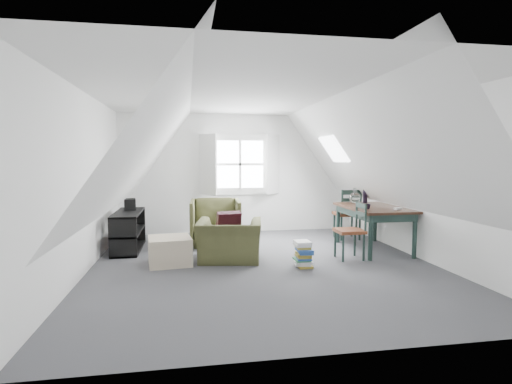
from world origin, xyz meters
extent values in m
plane|color=#47474B|center=(0.00, 0.00, 0.00)|extent=(5.50, 5.50, 0.00)
plane|color=white|center=(0.00, 0.00, 2.50)|extent=(5.50, 5.50, 0.00)
plane|color=white|center=(0.00, 2.75, 1.25)|extent=(5.00, 0.00, 5.00)
plane|color=white|center=(0.00, -2.75, 1.25)|extent=(5.00, 0.00, 5.00)
plane|color=white|center=(-2.50, 0.00, 1.25)|extent=(0.00, 5.50, 5.50)
plane|color=white|center=(2.50, 0.00, 1.25)|extent=(0.00, 5.50, 5.50)
plane|color=white|center=(-1.55, 0.00, 1.78)|extent=(3.19, 5.50, 4.48)
plane|color=white|center=(1.55, 0.00, 1.78)|extent=(3.19, 5.50, 4.48)
cube|color=white|center=(0.00, 2.73, 1.45)|extent=(1.30, 0.04, 1.30)
cube|color=white|center=(-0.68, 2.57, 1.45)|extent=(0.35, 0.35, 1.25)
cube|color=white|center=(0.68, 2.57, 1.45)|extent=(0.35, 0.35, 1.25)
cube|color=white|center=(0.00, 2.72, 1.45)|extent=(1.00, 0.02, 1.00)
cube|color=white|center=(0.00, 2.70, 1.45)|extent=(1.08, 0.04, 0.05)
cube|color=white|center=(0.00, 2.70, 1.45)|extent=(0.05, 0.04, 1.08)
cube|color=white|center=(1.55, 1.30, 1.75)|extent=(0.35, 0.75, 0.47)
imported|color=#444626|center=(-0.48, 0.34, 0.00)|extent=(1.10, 1.00, 0.63)
imported|color=#444626|center=(-0.61, 1.58, 0.00)|extent=(0.95, 0.97, 0.84)
cube|color=#320D17|center=(-0.48, 0.49, 0.56)|extent=(0.42, 0.30, 0.39)
cube|color=#C5B599|center=(-1.38, 0.30, 0.20)|extent=(0.68, 0.68, 0.41)
cube|color=black|center=(2.04, 0.66, 0.73)|extent=(0.90, 1.50, 0.04)
cube|color=#1E332D|center=(2.04, 0.66, 0.65)|extent=(0.80, 1.40, 0.12)
cylinder|color=#1E332D|center=(1.67, -0.02, 0.36)|extent=(0.07, 0.07, 0.71)
cylinder|color=#1E332D|center=(2.41, -0.02, 0.36)|extent=(0.07, 0.07, 0.71)
cylinder|color=#1E332D|center=(1.67, 1.33, 0.36)|extent=(0.07, 0.07, 0.71)
cylinder|color=#1E332D|center=(2.41, 1.33, 0.36)|extent=(0.07, 0.07, 0.71)
sphere|color=silver|center=(1.89, 1.11, 0.86)|extent=(0.20, 0.20, 0.20)
cylinder|color=silver|center=(1.89, 1.11, 0.99)|extent=(0.06, 0.06, 0.11)
cylinder|color=black|center=(2.14, 1.21, 0.88)|extent=(0.08, 0.08, 0.25)
cylinder|color=#3F2D1E|center=(2.14, 1.21, 1.16)|extent=(0.03, 0.05, 0.46)
cylinder|color=#3F2D1E|center=(2.16, 1.22, 1.16)|extent=(0.04, 0.06, 0.45)
cylinder|color=#3F2D1E|center=(2.13, 1.20, 1.16)|extent=(0.05, 0.08, 0.45)
imported|color=black|center=(1.79, 0.36, 0.75)|extent=(0.12, 0.12, 0.08)
cube|color=white|center=(2.24, 0.21, 0.77)|extent=(0.12, 0.09, 0.04)
cube|color=brown|center=(1.97, 1.64, 0.49)|extent=(0.46, 0.46, 0.05)
cylinder|color=#1E332D|center=(2.16, 1.83, 0.24)|extent=(0.04, 0.04, 0.47)
cylinder|color=#1E332D|center=(2.16, 1.45, 0.24)|extent=(0.04, 0.04, 0.47)
cylinder|color=#1E332D|center=(1.79, 1.83, 0.24)|extent=(0.04, 0.04, 0.47)
cylinder|color=#1E332D|center=(1.79, 1.45, 0.24)|extent=(0.04, 0.04, 0.47)
cylinder|color=#1E332D|center=(2.16, 1.43, 0.74)|extent=(0.04, 0.04, 0.49)
cylinder|color=#1E332D|center=(1.79, 1.43, 0.74)|extent=(0.04, 0.04, 0.49)
cube|color=#1E332D|center=(1.97, 1.43, 0.93)|extent=(0.37, 0.03, 0.09)
cube|color=#1E332D|center=(1.97, 1.43, 0.79)|extent=(0.37, 0.03, 0.07)
cube|color=brown|center=(1.39, 0.14, 0.44)|extent=(0.41, 0.41, 0.05)
cylinder|color=#1E332D|center=(1.23, 0.31, 0.21)|extent=(0.04, 0.04, 0.42)
cylinder|color=#1E332D|center=(1.56, 0.31, 0.21)|extent=(0.04, 0.04, 0.42)
cylinder|color=#1E332D|center=(1.23, -0.02, 0.21)|extent=(0.04, 0.04, 0.42)
cylinder|color=#1E332D|center=(1.56, -0.02, 0.21)|extent=(0.04, 0.04, 0.42)
cylinder|color=#1E332D|center=(1.58, 0.31, 0.66)|extent=(0.04, 0.04, 0.44)
cylinder|color=#1E332D|center=(1.58, -0.02, 0.66)|extent=(0.04, 0.04, 0.44)
cube|color=#1E332D|center=(1.58, 0.14, 0.84)|extent=(0.03, 0.34, 0.08)
cube|color=#1E332D|center=(1.58, 0.14, 0.71)|extent=(0.03, 0.34, 0.06)
cube|color=black|center=(-2.12, 1.39, 0.02)|extent=(0.43, 1.29, 0.03)
cube|color=black|center=(-2.12, 1.39, 0.32)|extent=(0.43, 1.29, 0.03)
cube|color=black|center=(-2.12, 1.39, 0.65)|extent=(0.43, 1.29, 0.03)
cube|color=black|center=(-2.12, 0.76, 0.32)|extent=(0.43, 0.03, 0.65)
cube|color=black|center=(-2.12, 2.02, 0.32)|extent=(0.43, 0.03, 0.65)
cube|color=#264C99|center=(-2.12, 1.02, 0.13)|extent=(0.19, 0.22, 0.24)
cube|color=red|center=(-2.12, 1.50, 0.13)|extent=(0.19, 0.26, 0.24)
cube|color=white|center=(-2.12, 1.18, 0.45)|extent=(0.19, 0.24, 0.22)
cube|color=black|center=(-2.12, 1.64, 0.75)|extent=(0.23, 0.30, 0.21)
cube|color=#B29933|center=(0.56, -0.19, 0.02)|extent=(0.20, 0.26, 0.03)
cube|color=white|center=(0.54, -0.18, 0.05)|extent=(0.26, 0.29, 0.03)
cube|color=white|center=(0.57, -0.20, 0.08)|extent=(0.21, 0.28, 0.03)
cube|color=#337F4C|center=(0.52, -0.19, 0.11)|extent=(0.21, 0.27, 0.03)
cube|color=#264C99|center=(0.54, -0.21, 0.14)|extent=(0.23, 0.30, 0.02)
cube|color=#B29933|center=(0.54, -0.19, 0.16)|extent=(0.20, 0.26, 0.02)
cube|color=#B29933|center=(0.55, -0.17, 0.19)|extent=(0.23, 0.29, 0.03)
cube|color=#264C99|center=(0.57, -0.21, 0.22)|extent=(0.23, 0.30, 0.04)
cube|color=#264C99|center=(0.55, -0.21, 0.26)|extent=(0.24, 0.29, 0.03)
cube|color=#B29933|center=(0.55, -0.16, 0.29)|extent=(0.21, 0.27, 0.03)
cube|color=white|center=(0.54, -0.17, 0.33)|extent=(0.22, 0.25, 0.04)
cube|color=white|center=(0.54, -0.17, 0.36)|extent=(0.22, 0.26, 0.03)
camera|label=1|loc=(-1.10, -5.70, 1.59)|focal=28.00mm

